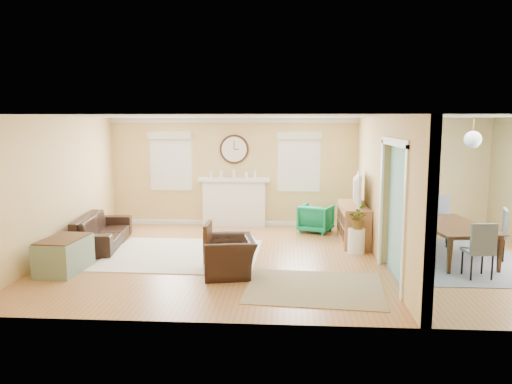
% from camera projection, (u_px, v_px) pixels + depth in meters
% --- Properties ---
extents(floor, '(9.00, 9.00, 0.00)m').
position_uv_depth(floor, '(298.00, 259.00, 9.17)').
color(floor, '#9F5E32').
rests_on(floor, ground).
extents(wall_back, '(9.00, 0.02, 2.60)m').
position_uv_depth(wall_back, '(297.00, 172.00, 11.95)').
color(wall_back, tan).
rests_on(wall_back, ground).
extents(wall_front, '(9.00, 0.02, 2.60)m').
position_uv_depth(wall_front, '(304.00, 223.00, 6.02)').
color(wall_front, tan).
rests_on(wall_front, ground).
extents(wall_left, '(0.02, 6.00, 2.60)m').
position_uv_depth(wall_left, '(57.00, 187.00, 9.28)').
color(wall_left, tan).
rests_on(wall_left, ground).
extents(ceiling, '(9.00, 6.00, 0.02)m').
position_uv_depth(ceiling, '(300.00, 116.00, 8.80)').
color(ceiling, white).
rests_on(ceiling, wall_back).
extents(partition, '(0.17, 6.00, 2.60)m').
position_uv_depth(partition, '(381.00, 185.00, 9.15)').
color(partition, tan).
rests_on(partition, ground).
extents(fireplace, '(1.70, 0.30, 1.17)m').
position_uv_depth(fireplace, '(234.00, 201.00, 12.03)').
color(fireplace, white).
rests_on(fireplace, ground).
extents(wall_clock, '(0.70, 0.07, 0.70)m').
position_uv_depth(wall_clock, '(234.00, 149.00, 11.93)').
color(wall_clock, '#432513').
rests_on(wall_clock, wall_back).
extents(window_left, '(1.05, 0.13, 1.42)m').
position_uv_depth(window_left, '(171.00, 157.00, 12.05)').
color(window_left, white).
rests_on(window_left, wall_back).
extents(window_right, '(1.05, 0.13, 1.42)m').
position_uv_depth(window_right, '(299.00, 158.00, 11.85)').
color(window_right, white).
rests_on(window_right, wall_back).
extents(pendant, '(0.30, 0.30, 0.55)m').
position_uv_depth(pendant, '(473.00, 140.00, 8.66)').
color(pendant, gold).
rests_on(pendant, ceiling).
extents(rug_cream, '(2.88, 2.51, 0.02)m').
position_uv_depth(rug_cream, '(183.00, 254.00, 9.48)').
color(rug_cream, beige).
rests_on(rug_cream, floor).
extents(rug_jute, '(2.18, 1.84, 0.01)m').
position_uv_depth(rug_jute, '(315.00, 288.00, 7.57)').
color(rug_jute, '#968360').
rests_on(rug_jute, floor).
extents(rug_grey, '(2.56, 3.20, 0.01)m').
position_uv_depth(rug_grey, '(451.00, 259.00, 9.14)').
color(rug_grey, slate).
rests_on(rug_grey, floor).
extents(sofa, '(1.09, 2.21, 0.62)m').
position_uv_depth(sofa, '(102.00, 231.00, 10.14)').
color(sofa, black).
rests_on(sofa, floor).
extents(eames_chair, '(1.02, 1.11, 0.62)m').
position_uv_depth(eames_chair, '(229.00, 256.00, 8.23)').
color(eames_chair, black).
rests_on(eames_chair, floor).
extents(green_chair, '(0.89, 0.90, 0.63)m').
position_uv_depth(green_chair, '(316.00, 218.00, 11.39)').
color(green_chair, '#027339').
rests_on(green_chair, floor).
extents(trunk, '(0.68, 1.04, 0.58)m').
position_uv_depth(trunk, '(64.00, 255.00, 8.38)').
color(trunk, gray).
rests_on(trunk, floor).
extents(credenza, '(0.53, 1.56, 0.80)m').
position_uv_depth(credenza, '(353.00, 223.00, 10.40)').
color(credenza, '#A87343').
rests_on(credenza, floor).
extents(tv, '(0.27, 1.14, 0.65)m').
position_uv_depth(tv, '(353.00, 189.00, 10.30)').
color(tv, black).
rests_on(tv, credenza).
extents(garden_stool, '(0.33, 0.33, 0.48)m').
position_uv_depth(garden_stool, '(356.00, 241.00, 9.56)').
color(garden_stool, white).
rests_on(garden_stool, floor).
extents(potted_plant, '(0.38, 0.43, 0.43)m').
position_uv_depth(potted_plant, '(357.00, 218.00, 9.49)').
color(potted_plant, '#337F33').
rests_on(potted_plant, garden_stool).
extents(dining_table, '(1.34, 2.04, 0.67)m').
position_uv_depth(dining_table, '(452.00, 242.00, 9.09)').
color(dining_table, '#432513').
rests_on(dining_table, floor).
extents(dining_chair_n, '(0.56, 0.56, 1.02)m').
position_uv_depth(dining_chair_n, '(438.00, 216.00, 10.12)').
color(dining_chair_n, slate).
rests_on(dining_chair_n, floor).
extents(dining_chair_s, '(0.45, 0.45, 0.93)m').
position_uv_depth(dining_chair_s, '(478.00, 245.00, 8.01)').
color(dining_chair_s, slate).
rests_on(dining_chair_s, floor).
extents(dining_chair_w, '(0.41, 0.41, 0.89)m').
position_uv_depth(dining_chair_w, '(414.00, 231.00, 9.17)').
color(dining_chair_w, white).
rests_on(dining_chair_w, floor).
extents(dining_chair_e, '(0.52, 0.52, 0.95)m').
position_uv_depth(dining_chair_e, '(494.00, 230.00, 9.09)').
color(dining_chair_e, slate).
rests_on(dining_chair_e, floor).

